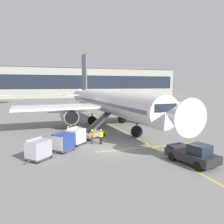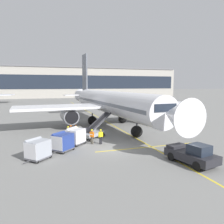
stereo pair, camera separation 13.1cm
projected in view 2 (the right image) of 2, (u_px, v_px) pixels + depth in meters
name	position (u px, v px, depth m)	size (l,w,h in m)	color
ground_plane	(111.00, 150.00, 22.79)	(600.00, 600.00, 0.00)	slate
parked_airplane	(109.00, 103.00, 37.04)	(30.60, 40.08, 13.72)	white
belt_loader	(94.00, 131.00, 28.42)	(4.93, 4.29, 3.01)	#A3A8B2
baggage_cart_lead	(75.00, 136.00, 24.99)	(2.54, 2.55, 1.91)	#515156
baggage_cart_second	(62.00, 141.00, 22.49)	(2.54, 2.55, 1.91)	#515156
baggage_cart_third	(38.00, 149.00, 19.92)	(2.54, 2.55, 1.91)	#515156
pushback_tug	(192.00, 154.00, 18.89)	(3.03, 4.76, 1.83)	#232328
ground_crew_by_loader	(92.00, 136.00, 25.11)	(0.43, 0.44, 1.74)	#514C42
ground_crew_by_carts	(78.00, 133.00, 26.37)	(0.36, 0.54, 1.74)	#514C42
ground_crew_marshaller	(101.00, 136.00, 25.13)	(0.57, 0.29, 1.74)	black
ground_crew_wingwalker	(68.00, 132.00, 27.00)	(0.35, 0.54, 1.74)	black
safety_cone_engine_keepout	(76.00, 127.00, 33.97)	(0.56, 0.56, 0.64)	black
safety_cone_wingtip	(71.00, 124.00, 35.98)	(0.61, 0.61, 0.69)	black
apron_guidance_line_lead_in	(113.00, 125.00, 36.95)	(0.20, 110.00, 0.01)	yellow
apron_guidance_line_stop_bar	(149.00, 147.00, 24.05)	(12.00, 0.20, 0.01)	yellow
terminal_building	(75.00, 82.00, 122.04)	(116.62, 15.00, 16.38)	#A8A399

